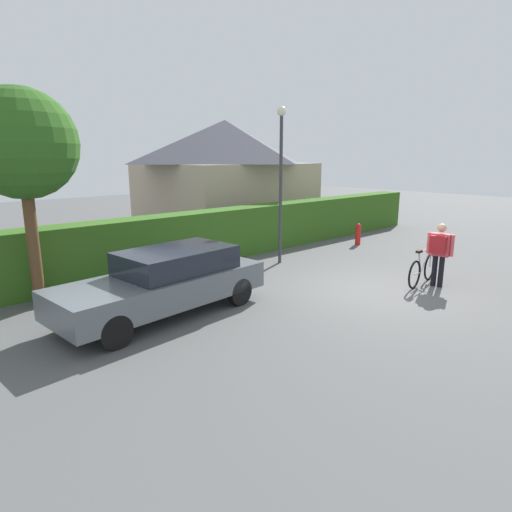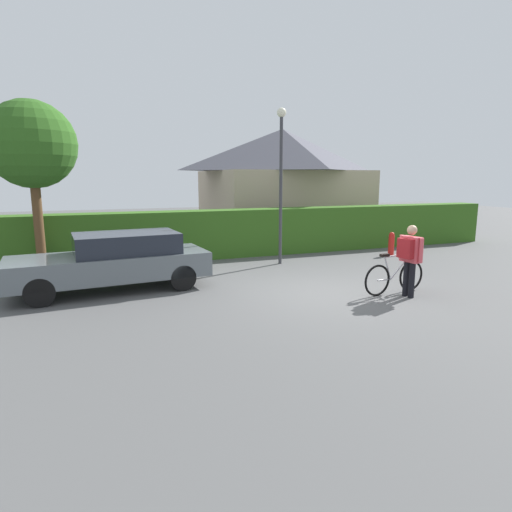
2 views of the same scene
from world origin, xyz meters
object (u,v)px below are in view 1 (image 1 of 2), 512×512
person_rider (439,249)px  tree_kerbside (21,145)px  parked_car_near (166,281)px  fire_hydrant (358,234)px  street_lamp (281,166)px  bicycle (422,269)px

person_rider → tree_kerbside: size_ratio=0.35×
parked_car_near → person_rider: (6.10, -3.00, 0.26)m
parked_car_near → tree_kerbside: size_ratio=0.99×
person_rider → parked_car_near: bearing=153.8°
tree_kerbside → fire_hydrant: 11.45m
fire_hydrant → parked_car_near: bearing=-171.0°
parked_car_near → fire_hydrant: (9.17, 1.45, -0.31)m
fire_hydrant → street_lamp: bearing=179.3°
bicycle → fire_hydrant: (3.15, 4.10, 0.01)m
person_rider → bicycle: bearing=101.7°
bicycle → fire_hydrant: bicycle is taller
person_rider → street_lamp: (-1.12, 4.50, 2.00)m
tree_kerbside → parked_car_near: bearing=-53.4°
parked_car_near → tree_kerbside: tree_kerbside is taller
tree_kerbside → fire_hydrant: tree_kerbside is taller
bicycle → person_rider: size_ratio=1.09×
parked_car_near → bicycle: bearing=-23.7°
parked_car_near → tree_kerbside: (-1.81, 2.44, 2.77)m
person_rider → tree_kerbside: (-7.91, 5.44, 2.50)m
person_rider → tree_kerbside: tree_kerbside is taller
person_rider → fire_hydrant: 5.44m
parked_car_near → street_lamp: bearing=16.8°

